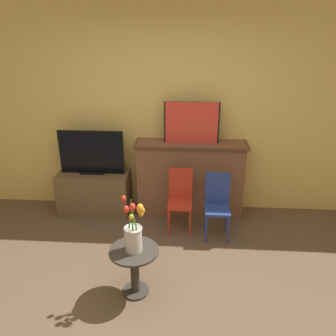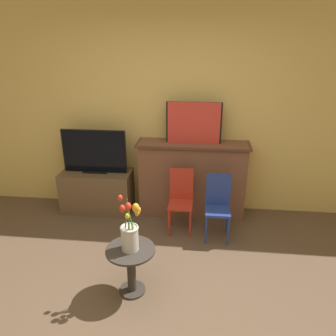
{
  "view_description": "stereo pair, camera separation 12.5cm",
  "coord_description": "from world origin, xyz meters",
  "px_view_note": "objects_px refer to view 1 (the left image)",
  "views": [
    {
      "loc": [
        0.28,
        -2.03,
        2.22
      ],
      "look_at": [
        0.06,
        1.23,
        0.91
      ],
      "focal_mm": 35.0,
      "sensor_mm": 36.0,
      "label": 1
    },
    {
      "loc": [
        0.41,
        -2.02,
        2.22
      ],
      "look_at": [
        0.06,
        1.23,
        0.91
      ],
      "focal_mm": 35.0,
      "sensor_mm": 36.0,
      "label": 2
    }
  ],
  "objects_px": {
    "painting": "(192,123)",
    "tv_monitor": "(91,153)",
    "vase_tulips": "(134,234)",
    "chair_blue": "(217,202)",
    "chair_red": "(180,197)"
  },
  "relations": [
    {
      "from": "tv_monitor",
      "to": "chair_blue",
      "type": "relative_size",
      "value": 1.09
    },
    {
      "from": "painting",
      "to": "chair_blue",
      "type": "xyz_separation_m",
      "value": [
        0.32,
        -0.54,
        -0.81
      ]
    },
    {
      "from": "tv_monitor",
      "to": "vase_tulips",
      "type": "bearing_deg",
      "value": -62.36
    },
    {
      "from": "painting",
      "to": "chair_red",
      "type": "bearing_deg",
      "value": -105.24
    },
    {
      "from": "painting",
      "to": "chair_blue",
      "type": "height_order",
      "value": "painting"
    },
    {
      "from": "painting",
      "to": "tv_monitor",
      "type": "bearing_deg",
      "value": -177.49
    },
    {
      "from": "tv_monitor",
      "to": "chair_red",
      "type": "distance_m",
      "value": 1.28
    },
    {
      "from": "vase_tulips",
      "to": "chair_red",
      "type": "bearing_deg",
      "value": 72.17
    },
    {
      "from": "chair_blue",
      "to": "vase_tulips",
      "type": "height_order",
      "value": "vase_tulips"
    },
    {
      "from": "vase_tulips",
      "to": "tv_monitor",
      "type": "bearing_deg",
      "value": 117.64
    },
    {
      "from": "painting",
      "to": "vase_tulips",
      "type": "xyz_separation_m",
      "value": [
        -0.48,
        -1.57,
        -0.6
      ]
    },
    {
      "from": "tv_monitor",
      "to": "vase_tulips",
      "type": "distance_m",
      "value": 1.72
    },
    {
      "from": "painting",
      "to": "vase_tulips",
      "type": "relative_size",
      "value": 1.3
    },
    {
      "from": "tv_monitor",
      "to": "chair_blue",
      "type": "height_order",
      "value": "tv_monitor"
    },
    {
      "from": "painting",
      "to": "vase_tulips",
      "type": "height_order",
      "value": "painting"
    }
  ]
}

